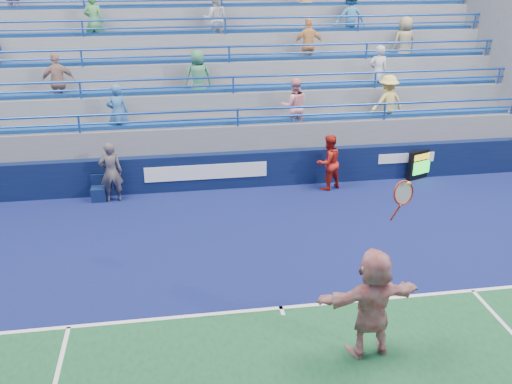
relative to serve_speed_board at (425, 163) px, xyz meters
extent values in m
plane|color=#333538|center=(-5.87, -6.39, -0.47)|extent=(120.00, 120.00, 0.00)
cube|color=#101850|center=(-5.87, -4.19, -0.46)|extent=(18.00, 8.40, 0.02)
cube|color=white|center=(-5.87, -6.39, -0.45)|extent=(11.00, 0.10, 0.01)
cube|color=white|center=(-5.87, -6.49, -0.45)|extent=(0.08, 0.30, 0.01)
cube|color=#091334|center=(-5.87, 0.11, 0.08)|extent=(18.00, 0.30, 1.10)
cube|color=white|center=(-6.87, -0.05, 0.13)|extent=(3.60, 0.02, 0.45)
cube|color=white|center=(-0.67, -0.05, 0.23)|extent=(1.80, 0.02, 0.30)
cube|color=slate|center=(-5.87, 3.06, 0.08)|extent=(18.00, 5.60, 1.10)
cube|color=slate|center=(-5.87, 3.06, 0.46)|extent=(18.00, 5.60, 1.85)
cube|color=#154595|center=(-5.87, 0.71, 1.43)|extent=(17.40, 0.45, 0.10)
cylinder|color=#1D48A0|center=(-5.87, 0.31, 1.88)|extent=(18.00, 0.07, 0.07)
cube|color=slate|center=(-5.87, 3.56, 0.83)|extent=(18.00, 4.60, 2.60)
cube|color=#154595|center=(-5.87, 1.71, 2.18)|extent=(17.40, 0.45, 0.10)
cylinder|color=#1D48A0|center=(-5.87, 1.31, 2.63)|extent=(18.00, 0.07, 0.07)
cube|color=slate|center=(-5.87, 4.06, 1.21)|extent=(18.00, 3.60, 3.35)
cube|color=#154595|center=(-5.87, 2.71, 2.93)|extent=(17.40, 0.45, 0.10)
cylinder|color=#1D48A0|center=(-5.87, 2.31, 3.38)|extent=(18.00, 0.07, 0.07)
cube|color=slate|center=(-5.87, 4.56, 1.58)|extent=(18.00, 2.60, 4.10)
cube|color=#154595|center=(-5.87, 3.71, 3.68)|extent=(17.40, 0.45, 0.10)
cylinder|color=#1D48A0|center=(-5.87, 3.31, 4.13)|extent=(18.00, 0.07, 0.07)
cube|color=slate|center=(-5.87, 5.06, 1.96)|extent=(18.00, 1.60, 4.85)
cube|color=#154595|center=(-5.87, 4.71, 4.43)|extent=(17.40, 0.45, 0.10)
imported|color=#BBBBC1|center=(-1.15, 1.71, 2.56)|extent=(0.63, 0.42, 1.70)
imported|color=tan|center=(-11.02, 1.71, 2.56)|extent=(1.06, 0.61, 1.70)
imported|color=#E8A45A|center=(-3.21, 2.71, 3.31)|extent=(1.01, 0.46, 1.70)
imported|color=#FBD461|center=(-1.14, 0.71, 1.81)|extent=(1.22, 0.88, 1.70)
imported|color=#44954A|center=(-10.04, 3.71, 4.06)|extent=(0.67, 0.49, 1.70)
imported|color=teal|center=(-1.54, 3.71, 4.06)|extent=(1.12, 0.66, 1.70)
imported|color=pink|center=(-4.09, 0.71, 1.81)|extent=(0.85, 0.67, 1.70)
imported|color=silver|center=(-6.16, 3.71, 4.06)|extent=(0.86, 0.69, 1.70)
imported|color=#988C65|center=(0.07, 2.71, 3.31)|extent=(0.91, 0.67, 1.70)
imported|color=#3A8057|center=(-6.90, 1.71, 2.56)|extent=(0.89, 0.65, 1.70)
imported|color=teal|center=(-9.31, 0.71, 1.81)|extent=(0.65, 0.46, 1.70)
cube|color=black|center=(0.00, 0.01, 0.00)|extent=(1.31, 0.63, 0.93)
cube|color=gold|center=(0.00, -0.08, 0.28)|extent=(1.14, 0.02, 0.19)
cube|color=#19E533|center=(0.00, -0.08, -0.07)|extent=(1.14, 0.02, 0.42)
cube|color=#0D1B42|center=(-9.96, -0.30, -0.26)|extent=(0.42, 0.42, 0.41)
cube|color=#0D1B42|center=(-9.96, -0.12, 0.10)|extent=(0.41, 0.05, 0.32)
imported|color=white|center=(-4.60, -7.92, 0.55)|extent=(1.94, 0.79, 2.03)
torus|color=#B22215|center=(-4.25, -7.92, 2.58)|extent=(0.42, 0.24, 0.41)
cylinder|color=#B22215|center=(-4.35, -7.92, 2.24)|extent=(0.09, 0.23, 0.37)
sphere|color=#DCEA36|center=(-4.20, -7.97, 2.76)|extent=(0.07, 0.07, 0.07)
imported|color=#141938|center=(-9.56, -0.39, 0.41)|extent=(0.69, 0.50, 1.75)
imported|color=#AD1E13|center=(-3.28, -0.45, 0.37)|extent=(1.01, 0.91, 1.68)
camera|label=1|loc=(-7.84, -15.78, 6.10)|focal=40.00mm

